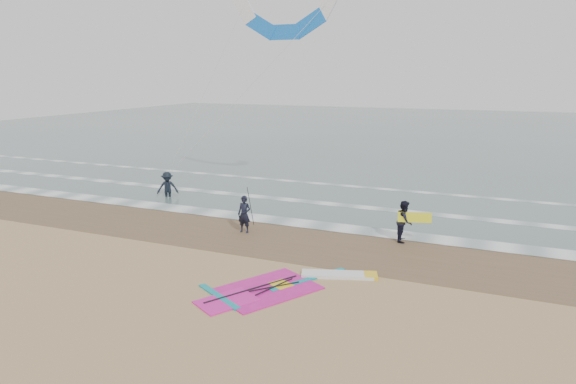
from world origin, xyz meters
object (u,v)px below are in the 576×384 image
at_px(windsurf_rig, 287,286).
at_px(person_walking, 404,221).
at_px(person_standing, 244,214).
at_px(person_wading, 167,182).
at_px(surf_kite, 284,19).

bearing_deg(windsurf_rig, person_walking, 66.90).
distance_m(windsurf_rig, person_standing, 5.96).
xyz_separation_m(person_walking, person_wading, (-13.09, 2.53, 0.05)).
relative_size(person_wading, surf_kite, 0.18).
bearing_deg(surf_kite, windsurf_rig, -66.31).
relative_size(windsurf_rig, person_walking, 3.09).
distance_m(windsurf_rig, surf_kite, 15.69).
bearing_deg(person_standing, surf_kite, 100.36).
relative_size(person_standing, person_walking, 0.95).
bearing_deg(person_wading, person_standing, -63.64).
bearing_deg(person_walking, windsurf_rig, 152.17).
xyz_separation_m(windsurf_rig, person_wading, (-10.56, 8.45, 0.84)).
height_order(person_standing, surf_kite, surf_kite).
bearing_deg(surf_kite, person_walking, -36.76).
relative_size(person_standing, surf_kite, 0.16).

